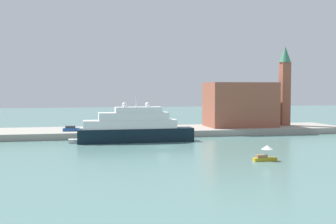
{
  "coord_description": "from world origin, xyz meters",
  "views": [
    {
      "loc": [
        -17.36,
        -86.41,
        12.03
      ],
      "look_at": [
        2.14,
        6.0,
        6.98
      ],
      "focal_mm": 45.23,
      "sensor_mm": 36.0,
      "label": 1
    }
  ],
  "objects_px": {
    "large_yacht": "(134,128)",
    "mooring_bollard": "(181,129)",
    "harbor_building": "(240,105)",
    "person_figure": "(84,127)",
    "work_barge": "(83,141)",
    "bell_tower": "(285,82)",
    "parked_car": "(71,129)",
    "small_motorboat": "(265,154)"
  },
  "relations": [
    {
      "from": "small_motorboat",
      "to": "parked_car",
      "type": "relative_size",
      "value": 0.97
    },
    {
      "from": "large_yacht",
      "to": "parked_car",
      "type": "bearing_deg",
      "value": 139.09
    },
    {
      "from": "work_barge",
      "to": "small_motorboat",
      "type": "bearing_deg",
      "value": -46.01
    },
    {
      "from": "harbor_building",
      "to": "bell_tower",
      "type": "height_order",
      "value": "bell_tower"
    },
    {
      "from": "large_yacht",
      "to": "work_barge",
      "type": "xyz_separation_m",
      "value": [
        -11.57,
        1.08,
        -2.81
      ]
    },
    {
      "from": "harbor_building",
      "to": "parked_car",
      "type": "xyz_separation_m",
      "value": [
        -46.46,
        -3.97,
        -5.61
      ]
    },
    {
      "from": "parked_car",
      "to": "mooring_bollard",
      "type": "bearing_deg",
      "value": -8.53
    },
    {
      "from": "work_barge",
      "to": "parked_car",
      "type": "distance_m",
      "value": 11.84
    },
    {
      "from": "small_motorboat",
      "to": "work_barge",
      "type": "distance_m",
      "value": 43.03
    },
    {
      "from": "work_barge",
      "to": "mooring_bollard",
      "type": "distance_m",
      "value": 25.67
    },
    {
      "from": "large_yacht",
      "to": "mooring_bollard",
      "type": "xyz_separation_m",
      "value": [
        13.0,
        8.35,
        -1.31
      ]
    },
    {
      "from": "large_yacht",
      "to": "harbor_building",
      "type": "relative_size",
      "value": 1.41
    },
    {
      "from": "person_figure",
      "to": "small_motorboat",
      "type": "bearing_deg",
      "value": -55.47
    },
    {
      "from": "harbor_building",
      "to": "bell_tower",
      "type": "relative_size",
      "value": 0.82
    },
    {
      "from": "person_figure",
      "to": "mooring_bollard",
      "type": "bearing_deg",
      "value": -10.75
    },
    {
      "from": "parked_car",
      "to": "mooring_bollard",
      "type": "relative_size",
      "value": 6.36
    },
    {
      "from": "large_yacht",
      "to": "small_motorboat",
      "type": "relative_size",
      "value": 6.62
    },
    {
      "from": "harbor_building",
      "to": "person_figure",
      "type": "height_order",
      "value": "harbor_building"
    },
    {
      "from": "work_barge",
      "to": "harbor_building",
      "type": "relative_size",
      "value": 0.34
    },
    {
      "from": "bell_tower",
      "to": "work_barge",
      "type": "bearing_deg",
      "value": -164.28
    },
    {
      "from": "work_barge",
      "to": "bell_tower",
      "type": "height_order",
      "value": "bell_tower"
    },
    {
      "from": "bell_tower",
      "to": "parked_car",
      "type": "bearing_deg",
      "value": -175.42
    },
    {
      "from": "parked_car",
      "to": "large_yacht",
      "type": "bearing_deg",
      "value": -40.91
    },
    {
      "from": "large_yacht",
      "to": "mooring_bollard",
      "type": "bearing_deg",
      "value": 32.72
    },
    {
      "from": "small_motorboat",
      "to": "harbor_building",
      "type": "distance_m",
      "value": 48.75
    },
    {
      "from": "small_motorboat",
      "to": "person_figure",
      "type": "bearing_deg",
      "value": 124.53
    },
    {
      "from": "harbor_building",
      "to": "parked_car",
      "type": "relative_size",
      "value": 4.58
    },
    {
      "from": "small_motorboat",
      "to": "person_figure",
      "type": "distance_m",
      "value": 51.98
    },
    {
      "from": "small_motorboat",
      "to": "person_figure",
      "type": "xyz_separation_m",
      "value": [
        -29.45,
        42.81,
        1.24
      ]
    },
    {
      "from": "bell_tower",
      "to": "person_figure",
      "type": "distance_m",
      "value": 58.55
    },
    {
      "from": "parked_car",
      "to": "small_motorboat",
      "type": "bearing_deg",
      "value": -52.33
    },
    {
      "from": "large_yacht",
      "to": "mooring_bollard",
      "type": "relative_size",
      "value": 40.98
    },
    {
      "from": "work_barge",
      "to": "bell_tower",
      "type": "relative_size",
      "value": 0.28
    },
    {
      "from": "large_yacht",
      "to": "harbor_building",
      "type": "height_order",
      "value": "harbor_building"
    },
    {
      "from": "bell_tower",
      "to": "large_yacht",
      "type": "bearing_deg",
      "value": -159.41
    },
    {
      "from": "large_yacht",
      "to": "small_motorboat",
      "type": "xyz_separation_m",
      "value": [
        18.31,
        -29.88,
        -2.03
      ]
    },
    {
      "from": "bell_tower",
      "to": "mooring_bollard",
      "type": "bearing_deg",
      "value": -164.85
    },
    {
      "from": "small_motorboat",
      "to": "parked_car",
      "type": "bearing_deg",
      "value": 127.67
    },
    {
      "from": "small_motorboat",
      "to": "person_figure",
      "type": "relative_size",
      "value": 2.2
    },
    {
      "from": "work_barge",
      "to": "bell_tower",
      "type": "distance_m",
      "value": 61.42
    },
    {
      "from": "work_barge",
      "to": "parked_car",
      "type": "relative_size",
      "value": 1.57
    },
    {
      "from": "large_yacht",
      "to": "person_figure",
      "type": "relative_size",
      "value": 14.53
    }
  ]
}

